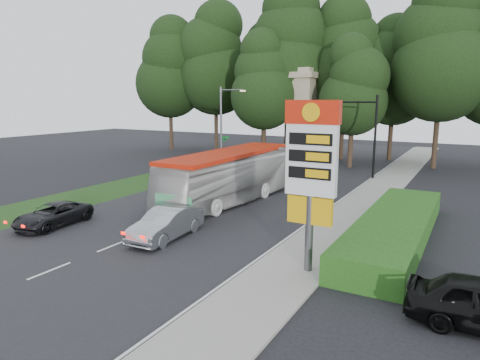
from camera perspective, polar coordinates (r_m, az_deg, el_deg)
The scene contains 21 objects.
ground at distance 21.12m, azimuth -17.47°, elevation -8.78°, with size 120.00×120.00×0.00m, color black.
road_surface at distance 30.23m, azimuth -0.80°, elevation -2.36°, with size 14.00×80.00×0.02m, color black.
sidewalk_right at distance 27.12m, azimuth 15.00°, elevation -4.18°, with size 3.00×80.00×0.12m, color gray.
grass_verge_left at distance 40.32m, azimuth -8.26°, elevation 0.86°, with size 5.00×50.00×0.02m, color #193814.
hedge at distance 22.63m, azimuth 19.93°, elevation -6.02°, with size 3.00×14.00×1.20m, color #1C4813.
gas_station_pylon at distance 16.62m, azimuth 9.48°, elevation 2.18°, with size 2.10×0.45×6.85m.
traffic_signal_mast at distance 38.63m, azimuth 15.72°, elevation 7.11°, with size 6.10×0.35×7.20m.
streetlight_signs at distance 41.68m, azimuth -2.28°, elevation 7.42°, with size 2.75×0.98×8.00m.
monument at distance 46.63m, azimuth 8.24°, elevation 8.50°, with size 3.00×3.00×10.05m.
tree_far_west at distance 59.36m, azimuth -9.40°, elevation 14.33°, with size 8.96×8.96×17.60m.
tree_west_mid at distance 57.60m, azimuth -3.29°, elevation 15.56°, with size 9.80×9.80×19.25m.
tree_west_near at distance 56.30m, azimuth 3.18°, elevation 13.97°, with size 8.40×8.40×16.50m.
tree_center_left at distance 50.76m, azimuth 6.43°, elevation 16.54°, with size 10.08×10.08×19.80m.
tree_center_right at distance 50.56m, azimuth 13.83°, elevation 15.18°, with size 9.24×9.24×18.15m.
tree_east_near at distance 51.32m, azimuth 19.91°, elevation 13.29°, with size 8.12×8.12×15.95m.
tree_east_mid at distance 46.86m, azimuth 25.44°, elevation 15.26°, with size 9.52×9.52×18.70m.
tree_monument_left at distance 47.31m, azimuth 3.27°, elevation 12.95°, with size 7.28×7.28×14.30m.
tree_monument_right at distance 44.45m, azimuth 14.88°, elevation 11.89°, with size 6.72×6.72×13.20m.
transit_bus at distance 28.56m, azimuth -1.40°, elevation 0.37°, with size 2.90×12.41×3.46m, color beige.
sedan_silver at distance 21.72m, azimuth -9.81°, elevation -5.74°, with size 1.63×4.68×1.54m, color #989B9F.
suv_charcoal at distance 25.66m, azimuth -23.67°, elevation -4.29°, with size 2.05×4.45×1.24m, color black.
Camera 1 is at (14.71, -13.50, 6.90)m, focal length 32.00 mm.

